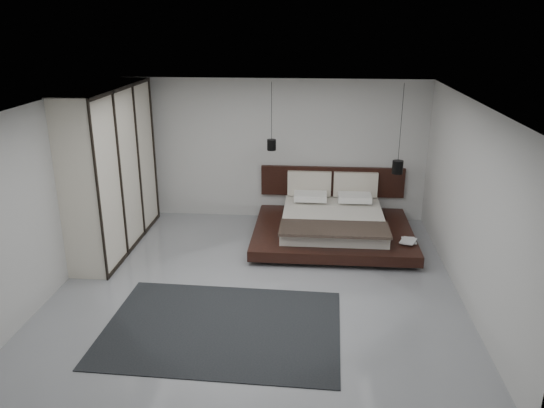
# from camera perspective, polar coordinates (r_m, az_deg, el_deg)

# --- Properties ---
(floor) EXTENTS (6.00, 6.00, 0.00)m
(floor) POSITION_cam_1_polar(r_m,az_deg,el_deg) (8.26, -1.47, -8.57)
(floor) COLOR gray
(floor) RESTS_ON ground
(ceiling) EXTENTS (6.00, 6.00, 0.00)m
(ceiling) POSITION_cam_1_polar(r_m,az_deg,el_deg) (7.39, -1.66, 11.03)
(ceiling) COLOR white
(ceiling) RESTS_ON wall_back
(wall_back) EXTENTS (6.00, 0.00, 6.00)m
(wall_back) POSITION_cam_1_polar(r_m,az_deg,el_deg) (10.58, 0.22, 5.83)
(wall_back) COLOR beige
(wall_back) RESTS_ON floor
(wall_front) EXTENTS (6.00, 0.00, 6.00)m
(wall_front) POSITION_cam_1_polar(r_m,az_deg,el_deg) (4.99, -5.37, -10.31)
(wall_front) COLOR beige
(wall_front) RESTS_ON floor
(wall_left) EXTENTS (0.00, 6.00, 6.00)m
(wall_left) POSITION_cam_1_polar(r_m,az_deg,el_deg) (8.56, -21.94, 1.16)
(wall_left) COLOR beige
(wall_left) RESTS_ON floor
(wall_right) EXTENTS (0.00, 6.00, 6.00)m
(wall_right) POSITION_cam_1_polar(r_m,az_deg,el_deg) (7.97, 20.41, 0.07)
(wall_right) COLOR beige
(wall_right) RESTS_ON floor
(lattice_screen) EXTENTS (0.05, 0.90, 2.60)m
(lattice_screen) POSITION_cam_1_polar(r_m,az_deg,el_deg) (10.73, -15.99, 4.71)
(lattice_screen) COLOR black
(lattice_screen) RESTS_ON floor
(bed) EXTENTS (2.85, 2.42, 1.09)m
(bed) POSITION_cam_1_polar(r_m,az_deg,el_deg) (9.84, 6.54, -2.11)
(bed) COLOR black
(bed) RESTS_ON floor
(book_lower) EXTENTS (0.23, 0.31, 0.03)m
(book_lower) POSITION_cam_1_polar(r_m,az_deg,el_deg) (9.35, 13.83, -3.83)
(book_lower) COLOR #99724C
(book_lower) RESTS_ON bed
(book_upper) EXTENTS (0.34, 0.39, 0.02)m
(book_upper) POSITION_cam_1_polar(r_m,az_deg,el_deg) (9.31, 13.75, -3.75)
(book_upper) COLOR #99724C
(book_upper) RESTS_ON book_lower
(pendant_left) EXTENTS (0.17, 0.17, 1.25)m
(pendant_left) POSITION_cam_1_polar(r_m,az_deg,el_deg) (9.91, -0.05, 6.41)
(pendant_left) COLOR black
(pendant_left) RESTS_ON ceiling
(pendant_right) EXTENTS (0.20, 0.20, 1.65)m
(pendant_right) POSITION_cam_1_polar(r_m,az_deg,el_deg) (10.08, 13.36, 3.91)
(pendant_right) COLOR black
(pendant_right) RESTS_ON ceiling
(wardrobe) EXTENTS (0.67, 2.87, 2.82)m
(wardrobe) POSITION_cam_1_polar(r_m,az_deg,el_deg) (9.61, -16.90, 3.65)
(wardrobe) COLOR silver
(wardrobe) RESTS_ON floor
(rug) EXTENTS (3.14, 2.29, 0.01)m
(rug) POSITION_cam_1_polar(r_m,az_deg,el_deg) (7.21, -5.35, -13.08)
(rug) COLOR black
(rug) RESTS_ON floor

